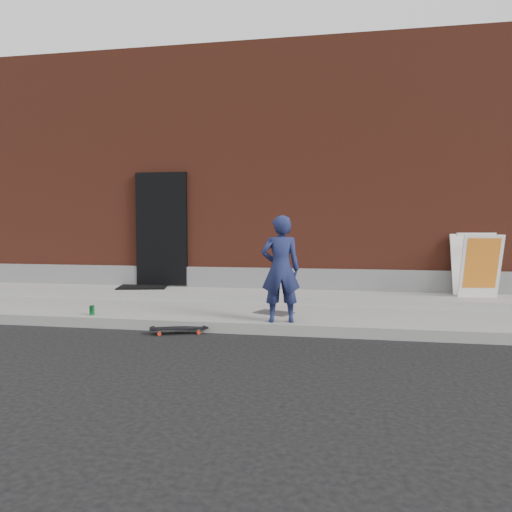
% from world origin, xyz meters
% --- Properties ---
extents(ground, '(80.00, 80.00, 0.00)m').
position_xyz_m(ground, '(0.00, 0.00, 0.00)').
color(ground, black).
rests_on(ground, ground).
extents(sidewalk, '(20.00, 3.00, 0.15)m').
position_xyz_m(sidewalk, '(0.00, 1.50, 0.07)').
color(sidewalk, gray).
rests_on(sidewalk, ground).
extents(apron, '(20.00, 1.20, 0.10)m').
position_xyz_m(apron, '(0.00, 2.40, 0.20)').
color(apron, gray).
rests_on(apron, sidewalk).
extents(building, '(20.00, 8.10, 5.00)m').
position_xyz_m(building, '(-0.00, 6.99, 2.50)').
color(building, maroon).
rests_on(building, ground).
extents(child, '(0.59, 0.45, 1.46)m').
position_xyz_m(child, '(0.18, 0.20, 0.88)').
color(child, '#1C234F').
rests_on(child, sidewalk).
extents(skateboard, '(0.77, 0.46, 0.09)m').
position_xyz_m(skateboard, '(-1.17, -0.12, 0.07)').
color(skateboard, red).
rests_on(skateboard, ground).
extents(pizza_sign, '(0.74, 0.85, 1.10)m').
position_xyz_m(pizza_sign, '(3.24, 2.57, 0.80)').
color(pizza_sign, white).
rests_on(pizza_sign, apron).
extents(soda_can, '(0.10, 0.10, 0.14)m').
position_xyz_m(soda_can, '(-2.63, 0.20, 0.22)').
color(soda_can, '#177737').
rests_on(soda_can, sidewalk).
extents(doormat, '(1.08, 0.95, 0.03)m').
position_xyz_m(doormat, '(-2.90, 2.69, 0.26)').
color(doormat, black).
rests_on(doormat, apron).
extents(utility_plate, '(0.63, 0.53, 0.02)m').
position_xyz_m(utility_plate, '(-0.01, 0.85, 0.16)').
color(utility_plate, '#4F4F54').
rests_on(utility_plate, sidewalk).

